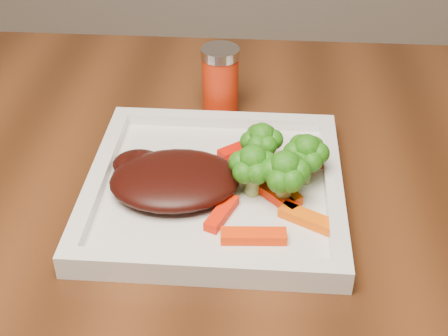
{
  "coord_description": "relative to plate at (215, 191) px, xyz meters",
  "views": [
    {
      "loc": [
        0.24,
        -0.35,
        1.17
      ],
      "look_at": [
        0.2,
        0.18,
        0.79
      ],
      "focal_mm": 50.0,
      "sensor_mm": 36.0,
      "label": 1
    }
  ],
  "objects": [
    {
      "name": "carrot_0",
      "position": [
        0.04,
        -0.08,
        0.01
      ],
      "size": [
        0.06,
        0.02,
        0.01
      ],
      "primitive_type": "cube",
      "rotation": [
        0.0,
        0.0,
        0.06
      ],
      "color": "#FF3504",
      "rests_on": "plate"
    },
    {
      "name": "carrot_1",
      "position": [
        0.1,
        -0.05,
        0.01
      ],
      "size": [
        0.06,
        0.05,
        0.01
      ],
      "primitive_type": "cube",
      "rotation": [
        0.0,
        0.0,
        -0.5
      ],
      "color": "#FF6004",
      "rests_on": "plate"
    },
    {
      "name": "carrot_6",
      "position": [
        0.06,
        0.02,
        0.01
      ],
      "size": [
        0.05,
        0.02,
        0.01
      ],
      "primitive_type": "cube",
      "rotation": [
        0.0,
        0.0,
        0.07
      ],
      "color": "red",
      "rests_on": "plate"
    },
    {
      "name": "plate",
      "position": [
        0.0,
        0.0,
        0.0
      ],
      "size": [
        0.27,
        0.27,
        0.01
      ],
      "primitive_type": "cube",
      "color": "white",
      "rests_on": "dining_table"
    },
    {
      "name": "carrot_3",
      "position": [
        0.1,
        0.04,
        0.01
      ],
      "size": [
        0.06,
        0.05,
        0.01
      ],
      "primitive_type": "cube",
      "rotation": [
        0.0,
        0.0,
        0.54
      ],
      "color": "red",
      "rests_on": "plate"
    },
    {
      "name": "steak",
      "position": [
        -0.04,
        -0.01,
        0.02
      ],
      "size": [
        0.15,
        0.12,
        0.03
      ],
      "primitive_type": "ellipsoid",
      "rotation": [
        0.0,
        0.0,
        0.13
      ],
      "color": "#330A07",
      "rests_on": "plate"
    },
    {
      "name": "broccoli_3",
      "position": [
        0.04,
        -0.01,
        0.04
      ],
      "size": [
        0.07,
        0.07,
        0.06
      ],
      "primitive_type": null,
      "rotation": [
        0.0,
        0.0,
        -0.35
      ],
      "color": "#177112",
      "rests_on": "plate"
    },
    {
      "name": "carrot_5",
      "position": [
        0.07,
        -0.01,
        0.01
      ],
      "size": [
        0.04,
        0.05,
        0.01
      ],
      "primitive_type": "cube",
      "rotation": [
        0.0,
        0.0,
        -0.97
      ],
      "color": "#D24203",
      "rests_on": "plate"
    },
    {
      "name": "broccoli_2",
      "position": [
        0.07,
        -0.02,
        0.04
      ],
      "size": [
        0.06,
        0.06,
        0.06
      ],
      "primitive_type": null,
      "rotation": [
        0.0,
        0.0,
        0.07
      ],
      "color": "#347713",
      "rests_on": "plate"
    },
    {
      "name": "carrot_2",
      "position": [
        0.01,
        -0.05,
        0.01
      ],
      "size": [
        0.03,
        0.05,
        0.01
      ],
      "primitive_type": "cube",
      "rotation": [
        0.0,
        0.0,
        1.19
      ],
      "color": "red",
      "rests_on": "plate"
    },
    {
      "name": "spice_shaker",
      "position": [
        -0.01,
        0.17,
        0.04
      ],
      "size": [
        0.05,
        0.05,
        0.09
      ],
      "primitive_type": "cylinder",
      "rotation": [
        0.0,
        0.0,
        0.21
      ],
      "color": "red",
      "rests_on": "dining_table"
    },
    {
      "name": "broccoli_0",
      "position": [
        0.05,
        0.04,
        0.04
      ],
      "size": [
        0.06,
        0.06,
        0.07
      ],
      "primitive_type": null,
      "rotation": [
        0.0,
        0.0,
        0.24
      ],
      "color": "#3C7413",
      "rests_on": "plate"
    },
    {
      "name": "carrot_7",
      "position": [
        0.07,
        -0.02,
        0.01
      ],
      "size": [
        0.04,
        0.05,
        0.01
      ],
      "primitive_type": "cube",
      "rotation": [
        0.0,
        0.0,
        -0.81
      ],
      "color": "red",
      "rests_on": "plate"
    },
    {
      "name": "broccoli_1",
      "position": [
        0.1,
        0.02,
        0.04
      ],
      "size": [
        0.06,
        0.06,
        0.06
      ],
      "primitive_type": null,
      "rotation": [
        0.0,
        0.0,
        -0.06
      ],
      "color": "#2E7513",
      "rests_on": "plate"
    },
    {
      "name": "carrot_4",
      "position": [
        0.03,
        0.07,
        0.01
      ],
      "size": [
        0.06,
        0.05,
        0.01
      ],
      "primitive_type": "cube",
      "rotation": [
        0.0,
        0.0,
        0.68
      ],
      "color": "red",
      "rests_on": "plate"
    }
  ]
}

